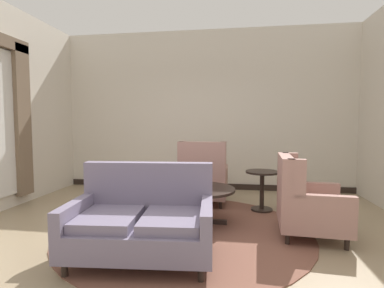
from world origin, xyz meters
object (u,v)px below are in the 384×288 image
(settee, at_px, (143,221))
(armchair_far_left, at_px, (204,178))
(coffee_table, at_px, (201,194))
(armchair_near_window, at_px, (305,202))
(side_table, at_px, (262,187))
(porcelain_vase, at_px, (202,177))

(settee, relative_size, armchair_far_left, 1.37)
(coffee_table, height_order, armchair_near_window, armchair_near_window)
(coffee_table, xyz_separation_m, side_table, (0.90, 0.75, -0.03))
(coffee_table, bearing_deg, armchair_near_window, -10.77)
(settee, height_order, armchair_near_window, armchair_near_window)
(settee, xyz_separation_m, armchair_near_window, (1.82, 0.89, 0.04))
(porcelain_vase, xyz_separation_m, settee, (-0.50, -1.12, -0.27))
(settee, xyz_separation_m, side_table, (1.38, 1.89, -0.00))
(armchair_near_window, relative_size, side_table, 1.56)
(coffee_table, height_order, settee, settee)
(armchair_near_window, height_order, side_table, armchair_near_window)
(porcelain_vase, height_order, side_table, porcelain_vase)
(coffee_table, relative_size, settee, 0.62)
(armchair_far_left, bearing_deg, side_table, 165.02)
(porcelain_vase, height_order, armchair_near_window, armchair_near_window)
(coffee_table, height_order, side_table, side_table)
(settee, distance_m, armchair_far_left, 2.20)
(porcelain_vase, relative_size, armchair_far_left, 0.32)
(armchair_far_left, relative_size, side_table, 1.71)
(settee, distance_m, side_table, 2.34)
(porcelain_vase, height_order, armchair_far_left, armchair_far_left)
(armchair_far_left, xyz_separation_m, side_table, (0.97, -0.27, -0.06))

